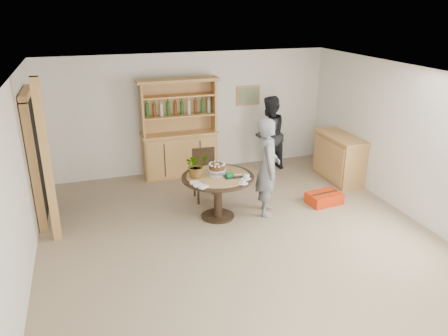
% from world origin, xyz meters
% --- Properties ---
extents(ground, '(7.00, 7.00, 0.00)m').
position_xyz_m(ground, '(0.00, 0.00, 0.00)').
color(ground, tan).
rests_on(ground, ground).
extents(room_shell, '(6.04, 7.04, 2.52)m').
position_xyz_m(room_shell, '(0.00, 0.01, 1.74)').
color(room_shell, white).
rests_on(room_shell, ground).
extents(doorway, '(0.13, 1.10, 2.18)m').
position_xyz_m(doorway, '(-2.93, 2.00, 1.11)').
color(doorway, black).
rests_on(doorway, ground).
extents(pine_post, '(0.12, 0.12, 2.50)m').
position_xyz_m(pine_post, '(-2.70, 1.20, 1.25)').
color(pine_post, tan).
rests_on(pine_post, ground).
extents(hutch, '(1.62, 0.54, 2.04)m').
position_xyz_m(hutch, '(-0.30, 3.24, 0.69)').
color(hutch, tan).
rests_on(hutch, ground).
extents(sideboard, '(0.54, 1.26, 0.94)m').
position_xyz_m(sideboard, '(2.74, 2.00, 0.47)').
color(sideboard, tan).
rests_on(sideboard, ground).
extents(dining_table, '(1.20, 1.20, 0.76)m').
position_xyz_m(dining_table, '(-0.12, 1.13, 0.60)').
color(dining_table, black).
rests_on(dining_table, ground).
extents(dining_chair, '(0.44, 0.44, 0.95)m').
position_xyz_m(dining_chair, '(-0.11, 1.96, 0.54)').
color(dining_chair, black).
rests_on(dining_chair, ground).
extents(birthday_cake, '(0.30, 0.30, 0.20)m').
position_xyz_m(birthday_cake, '(-0.12, 1.18, 0.88)').
color(birthday_cake, white).
rests_on(birthday_cake, dining_table).
extents(flower_vase, '(0.47, 0.44, 0.42)m').
position_xyz_m(flower_vase, '(-0.47, 1.18, 0.97)').
color(flower_vase, '#3F7233').
rests_on(flower_vase, dining_table).
extents(gift_tray, '(0.30, 0.20, 0.08)m').
position_xyz_m(gift_tray, '(0.10, 1.01, 0.79)').
color(gift_tray, black).
rests_on(gift_tray, dining_table).
extents(coffee_cup_a, '(0.15, 0.15, 0.09)m').
position_xyz_m(coffee_cup_a, '(0.28, 0.85, 0.80)').
color(coffee_cup_a, silver).
rests_on(coffee_cup_a, dining_table).
extents(coffee_cup_b, '(0.15, 0.15, 0.08)m').
position_xyz_m(coffee_cup_b, '(0.16, 0.68, 0.79)').
color(coffee_cup_b, silver).
rests_on(coffee_cup_b, dining_table).
extents(napkins, '(0.24, 0.33, 0.03)m').
position_xyz_m(napkins, '(-0.53, 0.82, 0.77)').
color(napkins, white).
rests_on(napkins, dining_table).
extents(teen_boy, '(0.59, 0.71, 1.69)m').
position_xyz_m(teen_boy, '(0.73, 1.03, 0.84)').
color(teen_boy, slate).
rests_on(teen_boy, ground).
extents(adult_person, '(0.99, 0.92, 1.63)m').
position_xyz_m(adult_person, '(1.57, 2.90, 0.82)').
color(adult_person, black).
rests_on(adult_person, ground).
extents(red_suitcase, '(0.64, 0.47, 0.21)m').
position_xyz_m(red_suitcase, '(1.88, 1.05, 0.10)').
color(red_suitcase, red).
rests_on(red_suitcase, ground).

